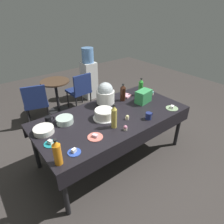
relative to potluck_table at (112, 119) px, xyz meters
name	(u,v)px	position (x,y,z in m)	size (l,w,h in m)	color
ground	(112,155)	(0.00, 0.00, -0.69)	(9.00, 9.00, 0.00)	#383330
potluck_table	(112,119)	(0.00, 0.00, 0.00)	(2.20, 1.10, 0.75)	black
frosted_layer_cake	(104,114)	(-0.14, 0.00, 0.13)	(0.32, 0.32, 0.13)	silver
slow_cooker	(105,95)	(0.12, 0.31, 0.23)	(0.29, 0.29, 0.37)	black
glass_salad_bowl	(65,120)	(-0.62, 0.23, 0.10)	(0.23, 0.23, 0.08)	#B2C6BC
ceramic_snack_bowl	(44,130)	(-0.93, 0.19, 0.10)	(0.25, 0.25, 0.07)	silver
dessert_plate_coral	(95,137)	(-0.48, -0.28, 0.07)	(0.19, 0.19, 0.04)	#E07266
dessert_plate_sage	(172,108)	(0.84, -0.41, 0.07)	(0.18, 0.18, 0.05)	#8CA87F
dessert_plate_cobalt	(74,152)	(-0.81, -0.37, 0.07)	(0.15, 0.15, 0.05)	#2D4CB2
dessert_plate_teal	(51,143)	(-0.95, -0.08, 0.07)	(0.15, 0.15, 0.05)	teal
cupcake_berry	(125,128)	(-0.10, -0.40, 0.09)	(0.05, 0.05, 0.07)	beige
cupcake_vanilla	(152,93)	(0.98, 0.11, 0.09)	(0.05, 0.05, 0.07)	beige
cupcake_cocoa	(127,117)	(0.09, -0.22, 0.09)	(0.05, 0.05, 0.07)	beige
soda_bottle_lime_soda	(141,87)	(0.81, 0.24, 0.20)	(0.08, 0.08, 0.31)	green
soda_bottle_cola	(123,93)	(0.43, 0.27, 0.19)	(0.09, 0.09, 0.29)	#33190F
soda_bottle_ginger_ale	(114,117)	(-0.17, -0.25, 0.21)	(0.07, 0.07, 0.33)	gold
soda_bottle_orange_juice	(57,153)	(-1.01, -0.42, 0.20)	(0.08, 0.08, 0.30)	orange
coffee_mug_black	(48,120)	(-0.79, 0.36, 0.11)	(0.13, 0.08, 0.10)	black
coffee_mug_navy	(149,116)	(0.33, -0.39, 0.11)	(0.13, 0.08, 0.10)	navy
soda_carton	(143,96)	(0.65, 0.01, 0.16)	(0.26, 0.16, 0.20)	#338C4C
paper_napkin_stack	(126,96)	(0.58, 0.35, 0.07)	(0.14, 0.14, 0.02)	pink
maroon_chair_left	(36,101)	(-0.57, 1.65, -0.20)	(0.54, 0.54, 0.85)	navy
maroon_chair_right	(80,89)	(0.40, 1.65, -0.20)	(0.46, 0.46, 0.85)	navy
round_cafe_table	(56,91)	(-0.05, 1.87, -0.19)	(0.60, 0.60, 0.72)	#473323
water_cooler	(89,75)	(0.91, 2.08, -0.10)	(0.32, 0.32, 1.24)	silver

